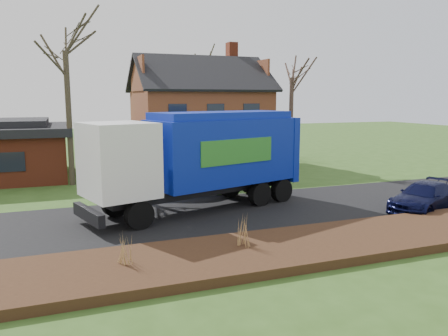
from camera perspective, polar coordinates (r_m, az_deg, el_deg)
name	(u,v)px	position (r m, az deg, el deg)	size (l,w,h in m)	color
ground	(249,211)	(19.63, 3.33, -5.68)	(120.00, 120.00, 0.00)	#2F4E1A
road	(249,211)	(19.63, 3.33, -5.65)	(80.00, 7.00, 0.02)	black
mulch_verge	(313,245)	(15.09, 11.56, -9.84)	(80.00, 3.50, 0.30)	black
main_house	(193,112)	(32.60, -4.10, 7.36)	(12.95, 8.95, 9.26)	beige
garbage_truck	(203,154)	(19.60, -2.80, 1.85)	(10.61, 5.56, 4.39)	black
silver_sedan	(188,181)	(22.91, -4.76, -1.74)	(1.50, 4.30, 1.42)	#ABAEB3
navy_wagon	(424,197)	(21.55, 24.66, -3.45)	(1.77, 4.34, 1.26)	black
tree_front_west	(64,30)	(26.81, -20.16, 16.57)	(3.57, 3.57, 10.61)	#3D3424
tree_front_east	(292,62)	(31.01, 8.91, 13.51)	(3.30, 3.30, 9.16)	#453229
tree_back	(205,57)	(42.40, -2.54, 14.25)	(3.34, 3.34, 10.58)	#3C3424
grass_clump_west	(124,250)	(12.95, -12.99, -10.35)	(0.33, 0.27, 0.88)	#A57F48
grass_clump_mid	(243,231)	(14.15, 2.49, -8.20)	(0.35, 0.29, 0.99)	#A07746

